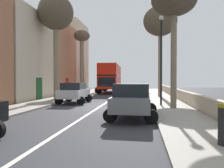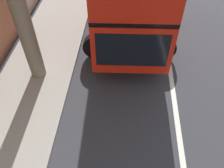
{
  "view_description": "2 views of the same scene",
  "coord_description": "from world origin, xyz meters",
  "views": [
    {
      "loc": [
        2.96,
        -16.05,
        1.91
      ],
      "look_at": [
        -0.59,
        10.91,
        1.4
      ],
      "focal_mm": 36.67,
      "sensor_mm": 36.0,
      "label": 1
    },
    {
      "loc": [
        -1.7,
        6.96,
        6.07
      ],
      "look_at": [
        -2.07,
        11.87,
        0.85
      ],
      "focal_mm": 37.73,
      "sensor_mm": 36.0,
      "label": 2
    }
  ],
  "objects": [
    {
      "name": "sidewalk_left",
      "position": [
        -4.9,
        0.0,
        0.06
      ],
      "size": [
        2.6,
        60.0,
        0.12
      ],
      "primitive_type": "cube",
      "color": "#9E998E",
      "rests_on": "ground"
    },
    {
      "name": "sidewalk_right",
      "position": [
        4.9,
        0.0,
        0.06
      ],
      "size": [
        2.6,
        60.0,
        0.12
      ],
      "primitive_type": "cube",
      "color": "#9E998E",
      "rests_on": "ground"
    },
    {
      "name": "street_tree_left_0",
      "position": [
        -4.97,
        4.34,
        7.97
      ],
      "size": [
        3.27,
        3.27,
        9.67
      ],
      "color": "#7A6B56",
      "rests_on": "sidewalk_left"
    },
    {
      "name": "parked_car_grey_right_2",
      "position": [
        2.5,
        -4.76,
        0.97
      ],
      "size": [
        2.52,
        4.41,
        1.72
      ],
      "color": "slate",
      "rests_on": "ground"
    },
    {
      "name": "road_centre_line",
      "position": [
        0.0,
        0.0,
        0.0
      ],
      "size": [
        0.16,
        54.0,
        0.01
      ],
      "primitive_type": "cube",
      "color": "silver",
      "rests_on": "ground"
    },
    {
      "name": "street_tree_right_5",
      "position": [
        4.87,
        8.93,
        8.08
      ],
      "size": [
        3.6,
        3.6,
        9.67
      ],
      "color": "#7A6B56",
      "rests_on": "sidewalk_right"
    },
    {
      "name": "double_decker_bus",
      "position": [
        -1.7,
        17.66,
        2.35
      ],
      "size": [
        3.82,
        10.37,
        4.06
      ],
      "color": "red",
      "rests_on": "ground"
    },
    {
      "name": "street_tree_right_1",
      "position": [
        4.93,
        -1.3,
        6.72
      ],
      "size": [
        2.83,
        2.83,
        7.78
      ],
      "color": "#7A6B56",
      "rests_on": "sidewalk_right"
    },
    {
      "name": "lamppost_right",
      "position": [
        4.3,
        0.42,
        3.81
      ],
      "size": [
        0.32,
        0.32,
        6.31
      ],
      "color": "black",
      "rests_on": "sidewalk_right"
    },
    {
      "name": "parked_car_silver_left_1",
      "position": [
        -2.5,
        1.97,
        0.94
      ],
      "size": [
        2.43,
        4.19,
        1.67
      ],
      "color": "#B7BABF",
      "rests_on": "ground"
    },
    {
      "name": "street_tree_left_2",
      "position": [
        -4.8,
        12.88,
        6.73
      ],
      "size": [
        2.08,
        2.08,
        8.25
      ],
      "color": "#7A6B56",
      "rests_on": "sidewalk_left"
    },
    {
      "name": "boundary_wall_right",
      "position": [
        6.45,
        0.0,
        0.49
      ],
      "size": [
        0.36,
        54.0,
        0.98
      ],
      "primitive_type": "cube",
      "color": "beige",
      "rests_on": "ground"
    },
    {
      "name": "ground_plane",
      "position": [
        0.0,
        0.0,
        0.0
      ],
      "size": [
        84.0,
        84.0,
        0.0
      ],
      "primitive_type": "plane",
      "color": "#333338"
    }
  ]
}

